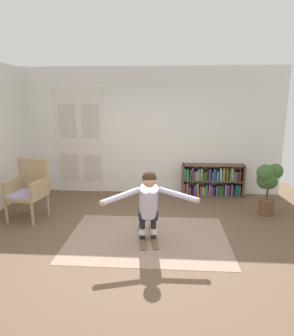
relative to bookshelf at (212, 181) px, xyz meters
name	(u,v)px	position (x,y,z in m)	size (l,w,h in m)	color
ground_plane	(141,241)	(-1.42, -2.39, -0.35)	(7.20, 7.20, 0.00)	brown
back_wall	(151,132)	(-1.42, 0.21, 1.10)	(6.00, 0.10, 2.90)	silver
double_door	(80,141)	(-3.08, 0.15, 0.88)	(1.22, 0.05, 2.45)	beige
rug	(148,238)	(-1.33, -2.28, -0.34)	(2.56, 1.79, 0.01)	gray
bookshelf	(212,181)	(0.00, 0.00, 0.00)	(1.40, 0.30, 0.74)	brown
wicker_chair	(28,188)	(-3.60, -1.55, 0.24)	(0.68, 0.68, 1.10)	tan
potted_plant	(268,182)	(0.88, -1.11, 0.32)	(0.50, 0.46, 1.02)	brown
skis_pair	(148,236)	(-1.33, -2.25, -0.32)	(0.39, 0.87, 0.07)	brown
person_skier	(149,201)	(-1.30, -2.42, 0.35)	(1.45, 0.69, 1.11)	white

